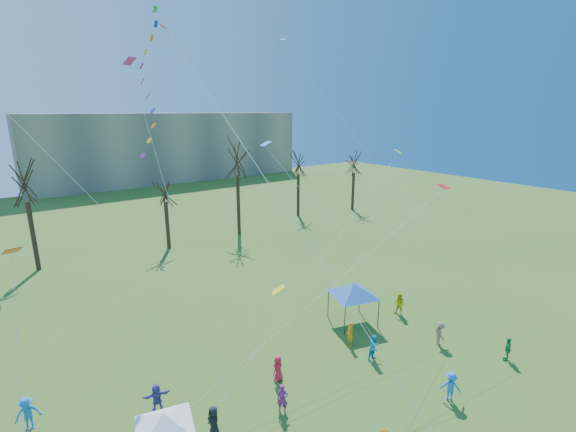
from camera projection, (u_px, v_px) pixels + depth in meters
distant_building at (170, 147)px, 92.27m from camera, size 60.00×14.00×15.00m
bare_tree_row at (149, 184)px, 44.90m from camera, size 71.09×9.43×12.23m
big_box_kite at (155, 79)px, 18.04m from camera, size 4.35×7.54×23.87m
canopy_tent_white at (164, 420)px, 17.91m from camera, size 3.42×3.42×2.64m
canopy_tent_blue at (353, 289)px, 29.91m from camera, size 4.08×4.08×3.19m
festival_crowd at (283, 396)px, 21.40m from camera, size 27.00×12.79×1.82m
small_kites_aloft at (253, 150)px, 23.52m from camera, size 31.24×19.39×31.36m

